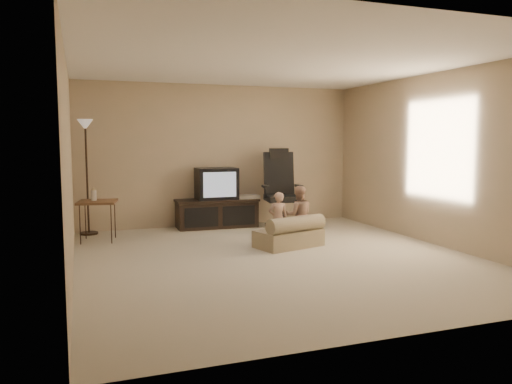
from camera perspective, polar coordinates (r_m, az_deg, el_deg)
floor at (r=6.55m, az=2.45°, el=-7.53°), size 5.50×5.50×0.00m
room_shell at (r=6.37m, az=2.51°, el=5.87°), size 5.50×5.50×5.50m
tv_stand at (r=8.77m, az=-4.48°, el=-1.22°), size 1.47×0.57×1.04m
office_chair at (r=8.69m, az=2.88°, el=-0.85°), size 0.72×0.76×1.38m
side_table at (r=7.90m, az=-17.71°, el=-1.11°), size 0.65×0.65×0.83m
floor_lamp at (r=8.46m, az=-18.85°, el=4.47°), size 0.29×0.29×1.86m
child_sofa at (r=7.17m, az=3.99°, el=-4.84°), size 1.05×0.77×0.46m
toddler_left at (r=7.21m, az=2.54°, el=-3.10°), size 0.32×0.25×0.79m
toddler_right at (r=7.36m, az=4.89°, el=-2.64°), size 0.46×0.33×0.86m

